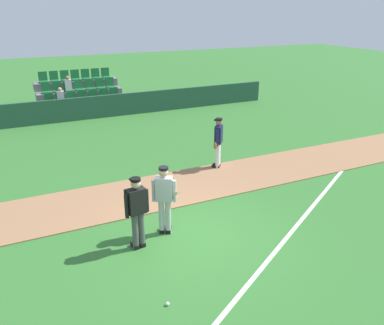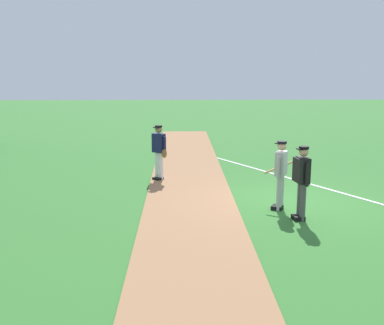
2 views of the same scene
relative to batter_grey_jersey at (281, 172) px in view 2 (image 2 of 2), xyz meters
The scene contains 6 objects.
ground_plane 1.17m from the batter_grey_jersey, 41.72° to the right, with size 80.00×80.00×0.00m, color #33702D.
infield_dirt_path 2.49m from the batter_grey_jersey, 77.77° to the left, with size 28.00×2.40×0.03m, color #9E704C.
foul_line_chalk 3.74m from the batter_grey_jersey, 15.01° to the right, with size 12.00×0.10×0.01m, color white.
batter_grey_jersey is the anchor object (origin of this frame).
umpire_home_plate 0.86m from the batter_grey_jersey, 158.38° to the right, with size 0.58×0.35×1.76m.
runner_navy_jersey 4.52m from the batter_grey_jersey, 44.68° to the left, with size 0.54×0.53×1.76m.
Camera 2 is at (-11.62, 2.94, 3.53)m, focal length 43.06 mm.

